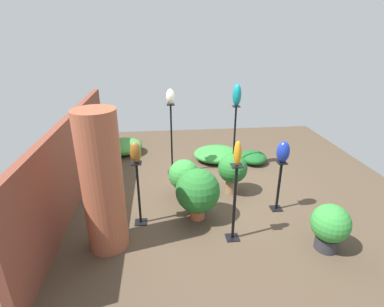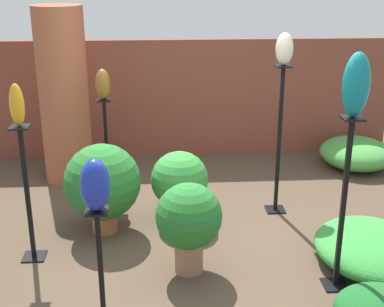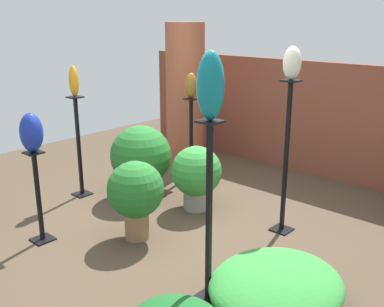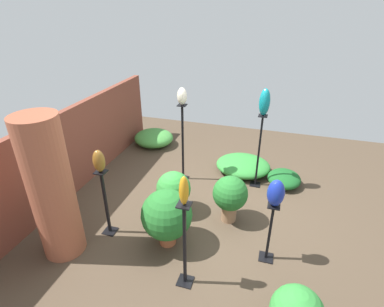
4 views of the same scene
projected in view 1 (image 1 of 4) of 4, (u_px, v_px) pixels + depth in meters
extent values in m
plane|color=#4C3D2D|center=(206.00, 191.00, 6.05)|extent=(8.00, 8.00, 0.00)
cube|color=brown|center=(72.00, 160.00, 5.50)|extent=(5.60, 0.12, 1.59)
cylinder|color=#9E5138|center=(102.00, 183.00, 4.14)|extent=(0.58, 0.58, 2.09)
cube|color=black|center=(232.00, 238.00, 4.67)|extent=(0.20, 0.20, 0.01)
cube|color=black|center=(234.00, 204.00, 4.43)|extent=(0.04, 0.04, 1.25)
cube|color=black|center=(237.00, 166.00, 4.20)|extent=(0.16, 0.16, 0.02)
cube|color=black|center=(233.00, 166.00, 7.12)|extent=(0.20, 0.20, 0.01)
cube|color=black|center=(234.00, 137.00, 6.84)|extent=(0.04, 0.04, 1.46)
cube|color=black|center=(236.00, 106.00, 6.57)|extent=(0.16, 0.16, 0.02)
cube|color=black|center=(172.00, 173.00, 6.80)|extent=(0.20, 0.20, 0.01)
cube|color=black|center=(172.00, 140.00, 6.50)|extent=(0.04, 0.04, 1.58)
cube|color=black|center=(171.00, 105.00, 6.20)|extent=(0.16, 0.16, 0.02)
cube|color=black|center=(141.00, 222.00, 5.04)|extent=(0.20, 0.20, 0.01)
cube|color=black|center=(139.00, 194.00, 4.83)|extent=(0.04, 0.04, 1.11)
cube|color=black|center=(136.00, 163.00, 4.63)|extent=(0.16, 0.16, 0.02)
cube|color=black|center=(276.00, 209.00, 5.43)|extent=(0.20, 0.20, 0.01)
cube|color=black|center=(279.00, 186.00, 5.25)|extent=(0.04, 0.04, 0.93)
cube|color=black|center=(282.00, 163.00, 5.08)|extent=(0.16, 0.16, 0.01)
ellipsoid|color=orange|center=(238.00, 153.00, 4.12)|extent=(0.12, 0.11, 0.36)
ellipsoid|color=#0F727A|center=(237.00, 95.00, 6.47)|extent=(0.20, 0.19, 0.49)
ellipsoid|color=beige|center=(170.00, 97.00, 6.13)|extent=(0.17, 0.18, 0.32)
ellipsoid|color=brown|center=(136.00, 152.00, 4.56)|extent=(0.16, 0.17, 0.34)
ellipsoid|color=#192D9E|center=(283.00, 152.00, 5.00)|extent=(0.21, 0.22, 0.38)
cylinder|color=#2D2D33|center=(327.00, 242.00, 4.42)|extent=(0.34, 0.34, 0.21)
sphere|color=#338C38|center=(331.00, 223.00, 4.28)|extent=(0.56, 0.56, 0.56)
cylinder|color=gray|center=(184.00, 191.00, 5.82)|extent=(0.30, 0.30, 0.21)
sphere|color=#338C38|center=(184.00, 175.00, 5.68)|extent=(0.59, 0.59, 0.59)
cylinder|color=#936B4C|center=(232.00, 186.00, 5.93)|extent=(0.25, 0.25, 0.29)
sphere|color=#236B28|center=(233.00, 168.00, 5.79)|extent=(0.57, 0.57, 0.57)
cylinder|color=#B25B38|center=(198.00, 212.00, 5.14)|extent=(0.25, 0.25, 0.21)
sphere|color=#236B28|center=(198.00, 191.00, 4.98)|extent=(0.75, 0.75, 0.75)
ellipsoid|color=#195923|center=(253.00, 157.00, 7.28)|extent=(0.71, 0.64, 0.27)
ellipsoid|color=#338C38|center=(217.00, 154.00, 7.43)|extent=(1.01, 1.13, 0.31)
ellipsoid|color=#479942|center=(124.00, 146.00, 7.81)|extent=(0.92, 0.97, 0.38)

